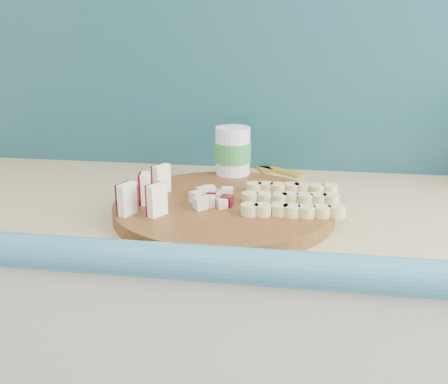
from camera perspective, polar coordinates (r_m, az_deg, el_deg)
backsplash at (r=1.30m, az=12.02°, el=13.25°), size 2.20×0.02×0.50m
cutting_board at (r=0.99m, az=0.00°, el=-1.84°), size 0.46×0.46×0.03m
apple_wedges at (r=0.96m, az=-8.76°, el=0.08°), size 0.08×0.17×0.06m
apple_chunks at (r=0.99m, az=-1.58°, el=-0.48°), size 0.07×0.08×0.02m
banana_slices at (r=0.98m, az=7.74°, el=-0.77°), size 0.20×0.17×0.02m
canister at (r=1.17m, az=1.01°, el=4.23°), size 0.08×0.08×0.14m
banana_peel at (r=1.32m, az=4.20°, el=2.71°), size 0.20×0.17×0.01m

